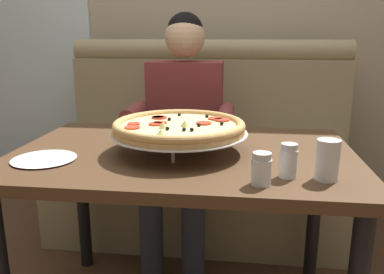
% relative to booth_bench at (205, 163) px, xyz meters
% --- Properties ---
extents(window_panel, '(1.10, 0.02, 2.80)m').
position_rel_booth_bench_xyz_m(window_panel, '(-1.42, 0.50, 1.00)').
color(window_panel, white).
rests_on(window_panel, ground_plane).
extents(booth_bench, '(1.75, 0.78, 1.13)m').
position_rel_booth_bench_xyz_m(booth_bench, '(0.00, 0.00, 0.00)').
color(booth_bench, '#998966').
rests_on(booth_bench, ground_plane).
extents(dining_table, '(1.27, 0.83, 0.74)m').
position_rel_booth_bench_xyz_m(dining_table, '(0.00, -0.89, 0.25)').
color(dining_table, '#4C331E').
rests_on(dining_table, ground_plane).
extents(diner_main, '(0.54, 0.64, 1.27)m').
position_rel_booth_bench_xyz_m(diner_main, '(-0.09, -0.27, 0.31)').
color(diner_main, '#2D3342').
rests_on(diner_main, ground_plane).
extents(pizza, '(0.51, 0.51, 0.13)m').
position_rel_booth_bench_xyz_m(pizza, '(-0.01, -0.90, 0.43)').
color(pizza, silver).
rests_on(pizza, dining_table).
extents(shaker_parmesan, '(0.06, 0.06, 0.10)m').
position_rel_booth_bench_xyz_m(shaker_parmesan, '(0.27, -1.20, 0.38)').
color(shaker_parmesan, white).
rests_on(shaker_parmesan, dining_table).
extents(shaker_pepper_flakes, '(0.05, 0.05, 0.11)m').
position_rel_booth_bench_xyz_m(shaker_pepper_flakes, '(0.36, -1.13, 0.38)').
color(shaker_pepper_flakes, white).
rests_on(shaker_pepper_flakes, dining_table).
extents(plate_near_left, '(0.22, 0.22, 0.02)m').
position_rel_booth_bench_xyz_m(plate_near_left, '(-0.46, -1.06, 0.35)').
color(plate_near_left, white).
rests_on(plate_near_left, dining_table).
extents(drinking_glass, '(0.07, 0.07, 0.12)m').
position_rel_booth_bench_xyz_m(drinking_glass, '(0.47, -1.14, 0.39)').
color(drinking_glass, silver).
rests_on(drinking_glass, dining_table).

